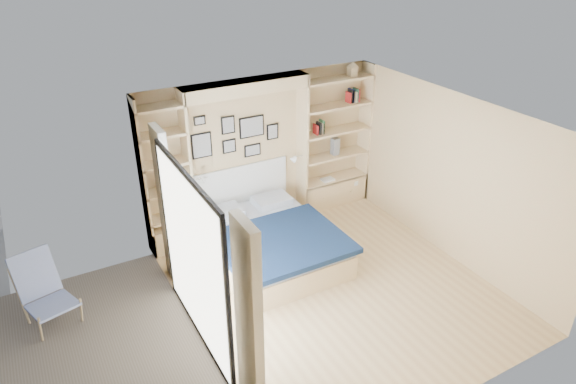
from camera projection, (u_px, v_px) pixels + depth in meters
ground at (333, 287)px, 7.24m from camera, size 4.50×4.50×0.00m
room_shell at (259, 182)px, 7.75m from camera, size 4.50×4.50×4.50m
bed at (270, 242)px, 7.74m from camera, size 1.80×2.29×1.07m
photo_gallery at (235, 136)px, 8.02m from camera, size 1.48×0.02×0.82m
reading_lamps at (250, 168)px, 8.15m from camera, size 1.92×0.12×0.15m
shelf_decor at (330, 114)px, 8.57m from camera, size 3.52×0.23×2.03m
deck_chair at (44, 291)px, 6.48m from camera, size 0.74×1.00×0.90m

